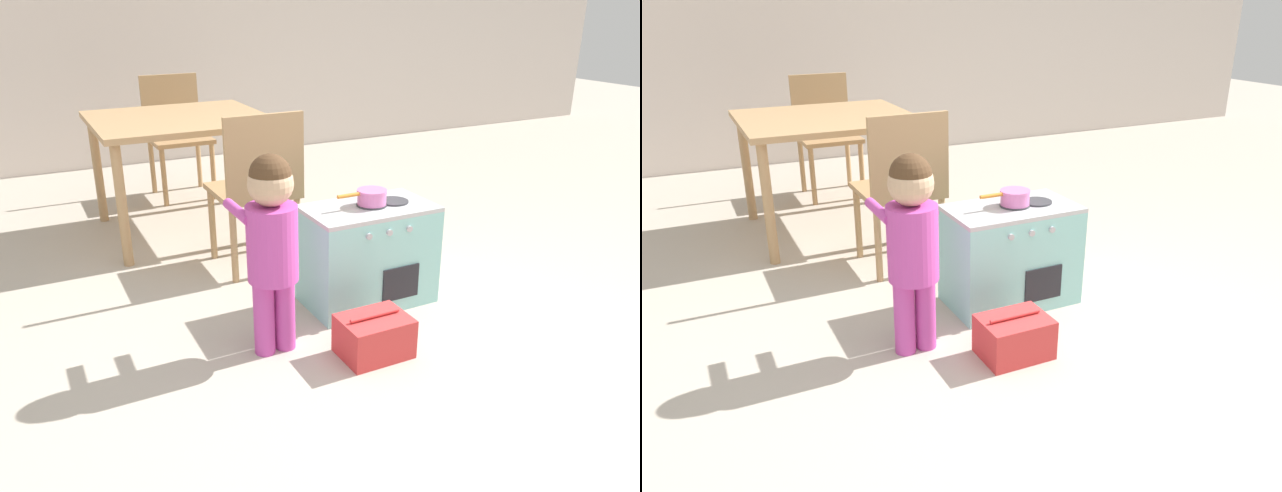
{
  "view_description": "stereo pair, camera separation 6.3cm",
  "coord_description": "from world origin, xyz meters",
  "views": [
    {
      "loc": [
        -1.37,
        -1.45,
        1.4
      ],
      "look_at": [
        -0.2,
        0.84,
        0.37
      ],
      "focal_mm": 35.0,
      "sensor_mm": 36.0,
      "label": 1
    },
    {
      "loc": [
        -1.31,
        -1.48,
        1.4
      ],
      "look_at": [
        -0.2,
        0.84,
        0.37
      ],
      "focal_mm": 35.0,
      "sensor_mm": 36.0,
      "label": 2
    }
  ],
  "objects": [
    {
      "name": "dining_chair_near",
      "position": [
        -0.24,
        1.51,
        0.47
      ],
      "size": [
        0.42,
        0.42,
        0.87
      ],
      "color": "tan",
      "rests_on": "ground_plane"
    },
    {
      "name": "toy_pot",
      "position": [
        0.1,
        0.91,
        0.54
      ],
      "size": [
        0.25,
        0.14,
        0.07
      ],
      "color": "pink",
      "rests_on": "play_kitchen"
    },
    {
      "name": "dining_table",
      "position": [
        -0.42,
        2.29,
        0.63
      ],
      "size": [
        1.02,
        0.95,
        0.72
      ],
      "color": "tan",
      "rests_on": "ground_plane"
    },
    {
      "name": "play_kitchen",
      "position": [
        0.09,
        0.91,
        0.24
      ],
      "size": [
        0.61,
        0.37,
        0.5
      ],
      "color": "#8CD1CC",
      "rests_on": "ground_plane"
    },
    {
      "name": "toy_basket",
      "position": [
        -0.14,
        0.46,
        0.09
      ],
      "size": [
        0.29,
        0.22,
        0.19
      ],
      "color": "#D13838",
      "rests_on": "ground_plane"
    },
    {
      "name": "child_figure",
      "position": [
        -0.5,
        0.69,
        0.53
      ],
      "size": [
        0.23,
        0.35,
        0.85
      ],
      "color": "#BC429E",
      "rests_on": "ground_plane"
    },
    {
      "name": "ground_plane",
      "position": [
        0.0,
        0.0,
        0.0
      ],
      "size": [
        16.0,
        16.0,
        0.0
      ],
      "primitive_type": "plane",
      "color": "#B2A899"
    },
    {
      "name": "wall_back",
      "position": [
        0.0,
        4.17,
        1.3
      ],
      "size": [
        10.0,
        0.06,
        2.6
      ],
      "color": "beige",
      "rests_on": "ground_plane"
    },
    {
      "name": "dining_chair_far",
      "position": [
        -0.24,
        3.09,
        0.47
      ],
      "size": [
        0.42,
        0.42,
        0.87
      ],
      "rotation": [
        0.0,
        0.0,
        3.14
      ],
      "color": "tan",
      "rests_on": "ground_plane"
    }
  ]
}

